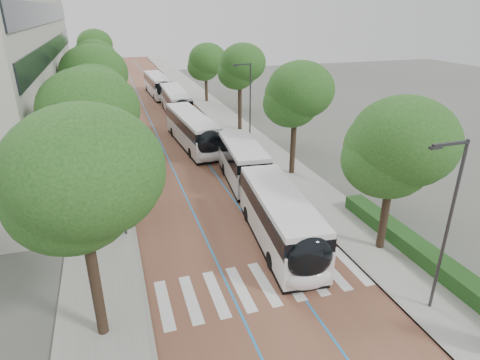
{
  "coord_description": "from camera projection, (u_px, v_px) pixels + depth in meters",
  "views": [
    {
      "loc": [
        -6.06,
        -14.26,
        12.68
      ],
      "look_at": [
        1.42,
        8.69,
        2.4
      ],
      "focal_mm": 30.0,
      "sensor_mm": 36.0,
      "label": 1
    }
  ],
  "objects": [
    {
      "name": "hedge",
      "position": [
        425.0,
        255.0,
        21.57
      ],
      "size": [
        1.2,
        14.0,
        0.8
      ],
      "primitive_type": "cube",
      "color": "#1B4317",
      "rests_on": "sidewalk_right"
    },
    {
      "name": "ground",
      "position": [
        268.0,
        297.0,
        19.18
      ],
      "size": [
        160.0,
        160.0,
        0.0
      ],
      "primitive_type": "plane",
      "color": "#51544C",
      "rests_on": "ground"
    },
    {
      "name": "bus_queued_1",
      "position": [
        176.0,
        103.0,
        51.53
      ],
      "size": [
        2.8,
        12.45,
        3.2
      ],
      "rotation": [
        0.0,
        0.0,
        -0.02
      ],
      "color": "silver",
      "rests_on": "ground"
    },
    {
      "name": "road",
      "position": [
        158.0,
        111.0,
        54.16
      ],
      "size": [
        11.0,
        140.0,
        0.02
      ],
      "primitive_type": "cube",
      "color": "brown",
      "rests_on": "ground"
    },
    {
      "name": "lamp_post_left",
      "position": [
        118.0,
        173.0,
        22.82
      ],
      "size": [
        0.14,
        0.14,
        8.0
      ],
      "primitive_type": "cylinder",
      "color": "#323335",
      "rests_on": "sidewalk_left"
    },
    {
      "name": "trees_right",
      "position": [
        261.0,
        86.0,
        37.84
      ],
      "size": [
        5.52,
        47.48,
        8.92
      ],
      "color": "black",
      "rests_on": "ground"
    },
    {
      "name": "bus_queued_0",
      "position": [
        193.0,
        131.0,
        39.56
      ],
      "size": [
        3.3,
        12.53,
        3.2
      ],
      "rotation": [
        0.0,
        0.0,
        0.06
      ],
      "color": "silver",
      "rests_on": "ground"
    },
    {
      "name": "lane_line_left",
      "position": [
        146.0,
        112.0,
        53.7
      ],
      "size": [
        0.12,
        126.0,
        0.01
      ],
      "primitive_type": "cube",
      "color": "#2478B8",
      "rests_on": "road"
    },
    {
      "name": "trees_left",
      "position": [
        91.0,
        83.0,
        35.84
      ],
      "size": [
        6.45,
        60.5,
        9.42
      ],
      "color": "black",
      "rests_on": "ground"
    },
    {
      "name": "bus_queued_2",
      "position": [
        158.0,
        86.0,
        63.05
      ],
      "size": [
        3.01,
        12.49,
        3.2
      ],
      "rotation": [
        0.0,
        0.0,
        0.04
      ],
      "color": "silver",
      "rests_on": "ground"
    },
    {
      "name": "kerb_right",
      "position": [
        199.0,
        108.0,
        55.73
      ],
      "size": [
        0.2,
        140.0,
        0.14
      ],
      "primitive_type": "cube",
      "color": "gray",
      "rests_on": "ground"
    },
    {
      "name": "lead_bus",
      "position": [
        262.0,
        192.0,
        26.37
      ],
      "size": [
        4.24,
        18.55,
        3.2
      ],
      "rotation": [
        0.0,
        0.0,
        -0.1
      ],
      "color": "black",
      "rests_on": "ground"
    },
    {
      "name": "zebra_crossing",
      "position": [
        264.0,
        283.0,
        20.1
      ],
      "size": [
        10.55,
        3.6,
        0.01
      ],
      "color": "silver",
      "rests_on": "ground"
    },
    {
      "name": "lane_line_right",
      "position": [
        170.0,
        110.0,
        54.61
      ],
      "size": [
        0.12,
        126.0,
        0.01
      ],
      "primitive_type": "cube",
      "color": "#2478B8",
      "rests_on": "road"
    },
    {
      "name": "sidewalk_left",
      "position": [
        100.0,
        115.0,
        52.0
      ],
      "size": [
        4.0,
        140.0,
        0.12
      ],
      "primitive_type": "cube",
      "color": "gray",
      "rests_on": "ground"
    },
    {
      "name": "streetlight_far",
      "position": [
        248.0,
        99.0,
        38.42
      ],
      "size": [
        1.82,
        0.2,
        8.0
      ],
      "color": "#323335",
      "rests_on": "sidewalk_right"
    },
    {
      "name": "sidewalk_right",
      "position": [
        212.0,
        107.0,
        56.28
      ],
      "size": [
        4.0,
        140.0,
        0.12
      ],
      "primitive_type": "cube",
      "color": "gray",
      "rests_on": "ground"
    },
    {
      "name": "kerb_left",
      "position": [
        115.0,
        114.0,
        52.54
      ],
      "size": [
        0.2,
        140.0,
        0.14
      ],
      "primitive_type": "cube",
      "color": "gray",
      "rests_on": "ground"
    },
    {
      "name": "streetlight_near",
      "position": [
        447.0,
        216.0,
        16.55
      ],
      "size": [
        1.82,
        0.2,
        8.0
      ],
      "color": "#323335",
      "rests_on": "sidewalk_right"
    }
  ]
}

